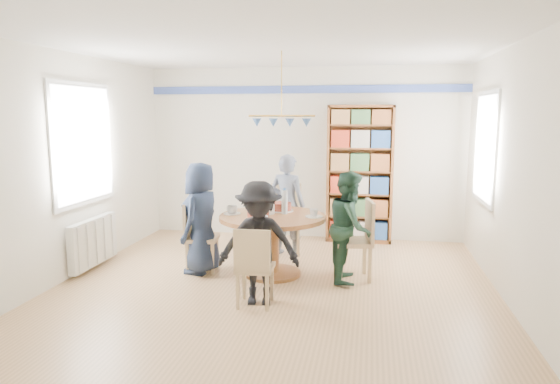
% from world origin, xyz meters
% --- Properties ---
extents(ground, '(5.00, 5.00, 0.00)m').
position_xyz_m(ground, '(0.00, 0.00, 0.00)').
color(ground, tan).
extents(room_shell, '(5.00, 5.00, 5.00)m').
position_xyz_m(room_shell, '(-0.26, 0.87, 1.65)').
color(room_shell, white).
rests_on(room_shell, ground).
extents(radiator, '(0.12, 1.00, 0.60)m').
position_xyz_m(radiator, '(-2.42, 0.30, 0.35)').
color(radiator, silver).
rests_on(radiator, ground).
extents(dining_table, '(1.30, 1.30, 0.75)m').
position_xyz_m(dining_table, '(-0.10, 0.46, 0.56)').
color(dining_table, brown).
rests_on(dining_table, ground).
extents(chair_left, '(0.44, 0.44, 0.88)m').
position_xyz_m(chair_left, '(-1.09, 0.46, 0.49)').
color(chair_left, tan).
rests_on(chair_left, ground).
extents(chair_right, '(0.50, 0.50, 0.96)m').
position_xyz_m(chair_right, '(0.96, 0.51, 0.53)').
color(chair_right, tan).
rests_on(chair_right, ground).
extents(chair_far, '(0.50, 0.50, 0.98)m').
position_xyz_m(chair_far, '(-0.12, 1.52, 0.54)').
color(chair_far, tan).
rests_on(chair_far, ground).
extents(chair_near, '(0.38, 0.38, 0.84)m').
position_xyz_m(chair_near, '(-0.09, -0.61, 0.46)').
color(chair_near, tan).
rests_on(chair_near, ground).
extents(person_left, '(0.54, 0.74, 1.38)m').
position_xyz_m(person_left, '(-1.00, 0.41, 0.69)').
color(person_left, '#172034').
rests_on(person_left, ground).
extents(person_right, '(0.50, 0.64, 1.31)m').
position_xyz_m(person_right, '(0.84, 0.42, 0.66)').
color(person_right, '#1A3527').
rests_on(person_right, ground).
extents(person_far, '(0.59, 0.47, 1.43)m').
position_xyz_m(person_far, '(-0.08, 1.39, 0.71)').
color(person_far, gray).
rests_on(person_far, ground).
extents(person_near, '(0.89, 0.59, 1.30)m').
position_xyz_m(person_near, '(-0.06, -0.49, 0.65)').
color(person_near, black).
rests_on(person_near, ground).
extents(bookshelf, '(1.00, 0.30, 2.11)m').
position_xyz_m(bookshelf, '(0.89, 2.34, 1.04)').
color(bookshelf, brown).
rests_on(bookshelf, ground).
extents(tableware, '(1.23, 1.23, 0.32)m').
position_xyz_m(tableware, '(-0.13, 0.48, 0.82)').
color(tableware, white).
rests_on(tableware, dining_table).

